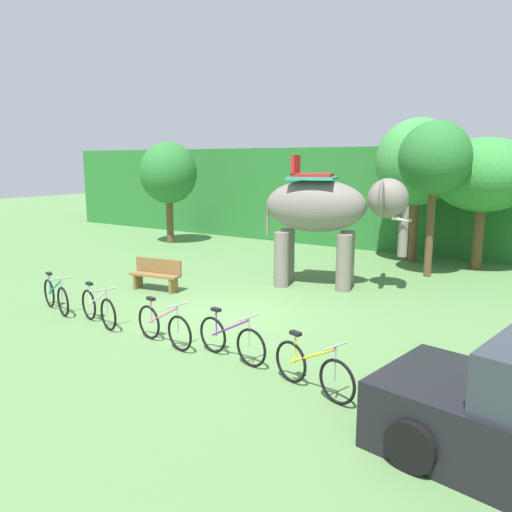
{
  "coord_description": "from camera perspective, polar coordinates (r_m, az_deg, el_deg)",
  "views": [
    {
      "loc": [
        6.82,
        -9.19,
        3.63
      ],
      "look_at": [
        0.14,
        1.0,
        1.3
      ],
      "focal_mm": 35.18,
      "sensor_mm": 36.0,
      "label": 1
    }
  ],
  "objects": [
    {
      "name": "ground_plane",
      "position": [
        12.01,
        -3.21,
        -6.79
      ],
      "size": [
        80.0,
        80.0,
        0.0
      ],
      "primitive_type": "plane",
      "color": "#567F47"
    },
    {
      "name": "foliage_hedge",
      "position": [
        23.47,
        16.39,
        6.62
      ],
      "size": [
        36.0,
        6.0,
        4.17
      ],
      "primitive_type": "cube",
      "color": "#28702D",
      "rests_on": "ground"
    },
    {
      "name": "tree_far_right",
      "position": [
        22.49,
        -9.93,
        9.24
      ],
      "size": [
        2.48,
        2.48,
        4.43
      ],
      "color": "brown",
      "rests_on": "ground"
    },
    {
      "name": "tree_right",
      "position": [
        19.04,
        17.45,
        10.09
      ],
      "size": [
        2.07,
        2.07,
        4.84
      ],
      "color": "brown",
      "rests_on": "ground"
    },
    {
      "name": "tree_far_left",
      "position": [
        18.69,
        17.89,
        10.09
      ],
      "size": [
        2.89,
        2.89,
        5.09
      ],
      "color": "brown",
      "rests_on": "ground"
    },
    {
      "name": "tree_center_left",
      "position": [
        16.46,
        19.65,
        10.35
      ],
      "size": [
        2.17,
        2.17,
        4.82
      ],
      "color": "brown",
      "rests_on": "ground"
    },
    {
      "name": "tree_center_right",
      "position": [
        18.27,
        24.43,
        8.35
      ],
      "size": [
        3.36,
        3.36,
        4.38
      ],
      "color": "brown",
      "rests_on": "ground"
    },
    {
      "name": "elephant",
      "position": [
        14.49,
        8.1,
        5.07
      ],
      "size": [
        4.24,
        2.65,
        3.78
      ],
      "color": "slate",
      "rests_on": "ground"
    },
    {
      "name": "bike_teal",
      "position": [
        13.16,
        -21.81,
        -4.24
      ],
      "size": [
        1.65,
        0.66,
        0.92
      ],
      "color": "black",
      "rests_on": "ground"
    },
    {
      "name": "bike_white",
      "position": [
        11.79,
        -17.52,
        -5.66
      ],
      "size": [
        1.66,
        0.62,
        0.92
      ],
      "color": "black",
      "rests_on": "ground"
    },
    {
      "name": "bike_pink",
      "position": [
        10.24,
        -10.47,
        -7.84
      ],
      "size": [
        1.69,
        0.52,
        0.92
      ],
      "color": "black",
      "rests_on": "ground"
    },
    {
      "name": "bike_purple",
      "position": [
        9.37,
        -2.85,
        -9.44
      ],
      "size": [
        1.7,
        0.52,
        0.92
      ],
      "color": "black",
      "rests_on": "ground"
    },
    {
      "name": "bike_yellow",
      "position": [
        8.16,
        6.46,
        -12.68
      ],
      "size": [
        1.65,
        0.65,
        0.92
      ],
      "color": "black",
      "rests_on": "ground"
    },
    {
      "name": "wooden_bench",
      "position": [
        14.46,
        -11.26,
        -1.98
      ],
      "size": [
        1.55,
        0.64,
        0.89
      ],
      "color": "brown",
      "rests_on": "ground"
    }
  ]
}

